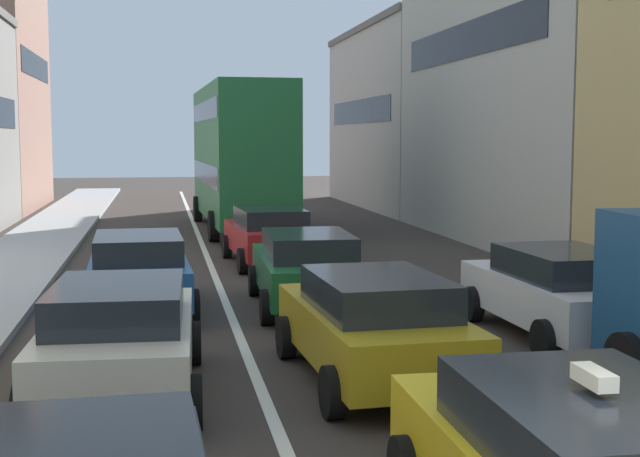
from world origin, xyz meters
name	(u,v)px	position (x,y,z in m)	size (l,w,h in m)	color
sidewalk_left	(18,260)	(-6.70, 20.00, 0.07)	(2.60, 64.00, 0.14)	#A9A9A9
lane_stripe_left	(207,257)	(-1.70, 20.00, 0.01)	(0.16, 60.00, 0.01)	silver
lane_stripe_right	(328,255)	(1.70, 20.00, 0.01)	(0.16, 60.00, 0.01)	silver
building_row_right	(599,59)	(9.90, 20.22, 5.60)	(7.20, 43.90, 12.52)	#B2ADA3
sedan_centre_lane_second	(374,324)	(-0.14, 7.17, 0.80)	(2.23, 4.38, 1.49)	#B29319
wagon_left_lane_second	(120,336)	(-3.50, 7.07, 0.80)	(2.21, 4.37, 1.49)	beige
hatchback_centre_lane_third	(307,268)	(-0.17, 12.42, 0.80)	(2.17, 4.35, 1.49)	#19592D
sedan_left_lane_third	(139,270)	(-3.39, 12.68, 0.80)	(2.17, 4.35, 1.49)	#194C8C
coupe_centre_lane_fourth	(269,234)	(-0.18, 18.38, 0.80)	(2.26, 4.39, 1.49)	#A51E1E
sedan_right_lane_behind_truck	(560,290)	(3.50, 9.16, 0.80)	(2.12, 4.33, 1.49)	silver
bus_mid_queue_primary	(240,151)	(-0.14, 26.89, 2.83)	(3.03, 10.57, 5.06)	#1E6033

